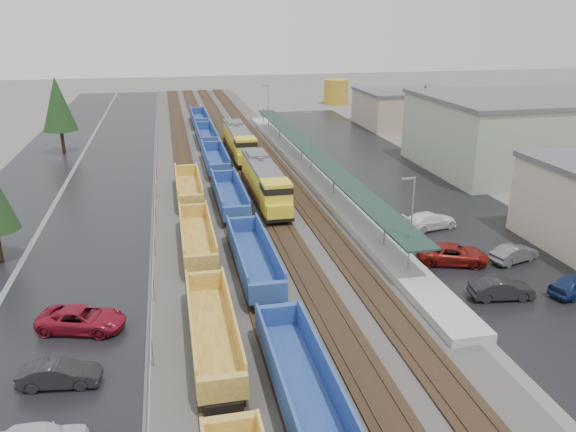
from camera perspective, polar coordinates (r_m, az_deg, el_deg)
The scene contains 23 objects.
ballast_strip at distance 79.04m, azimuth -6.21°, elevation 5.64°, with size 20.00×160.00×0.08m, color #302D2B.
trackbed at distance 79.01m, azimuth -6.21°, elevation 5.73°, with size 14.60×160.00×0.22m.
west_parking_lot at distance 79.00m, azimuth -17.12°, elevation 4.85°, with size 10.00×160.00×0.02m, color black.
west_road at distance 80.54m, azimuth -24.22°, elevation 4.26°, with size 9.00×160.00×0.02m, color black.
east_commuter_lot at distance 74.00m, azimuth 9.50°, elevation 4.50°, with size 16.00×100.00×0.02m, color black.
station_platform at distance 70.94m, azimuth 2.34°, elevation 4.71°, with size 3.00×80.00×8.00m.
chainlink_fence at distance 76.79m, azimuth -13.22°, elevation 6.03°, with size 0.08×160.04×2.02m.
industrial_buildings at distance 78.45m, azimuth 23.77°, elevation 7.15°, with size 32.52×75.30×9.50m.
distant_hills at distance 233.81m, azimuth 0.90°, elevation 14.93°, with size 301.00×140.00×25.20m.
tree_west_far at distance 88.49m, azimuth -22.36°, elevation 10.48°, with size 4.84×4.84×11.00m.
tree_east at distance 83.44m, azimuth 13.59°, elevation 10.46°, with size 4.40×4.40×10.00m.
locomotive_lead at distance 60.30m, azimuth -2.38°, elevation 3.50°, with size 2.78×18.35×4.15m.
locomotive_trail at distance 80.48m, azimuth -4.98°, elevation 7.54°, with size 2.78×18.35×4.15m.
well_string_yellow at distance 34.58m, azimuth -7.69°, elevation -11.53°, with size 2.61×74.11×2.32m.
well_string_blue at distance 58.96m, azimuth -6.00°, elevation 1.96°, with size 2.70×111.80×2.40m.
storage_tank at distance 131.77m, azimuth 4.90°, elevation 12.46°, with size 5.51×5.51×5.51m, color #B48724.
parked_car_west_b at distance 33.82m, azimuth -22.20°, elevation -14.65°, with size 4.27×1.49×1.41m, color black.
parked_car_west_c at distance 38.59m, azimuth -20.21°, elevation -9.82°, with size 5.48×2.53×1.52m, color maroon.
parked_car_east_a at distance 42.78m, azimuth 20.87°, elevation -6.95°, with size 4.50×1.57×1.48m, color black.
parked_car_east_b at distance 47.40m, azimuth 16.37°, elevation -3.74°, with size 5.74×2.65×1.60m, color maroon.
parked_car_east_c at distance 54.47m, azimuth 14.18°, elevation -0.48°, with size 5.47×2.22×1.59m, color white.
parked_car_east_d at distance 45.57m, azimuth 27.20°, elevation -6.24°, with size 4.41×1.77×1.50m, color navy.
parked_car_east_e at distance 49.37m, azimuth 21.97°, elevation -3.57°, with size 4.31×1.50×1.42m, color #525557.
Camera 1 is at (-7.74, -16.36, 18.91)m, focal length 35.00 mm.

